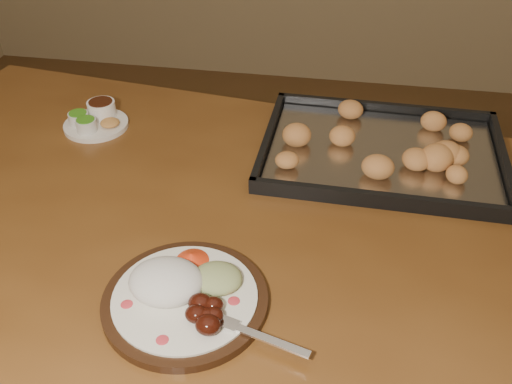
# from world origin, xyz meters

# --- Properties ---
(dining_table) EXTENTS (1.60, 1.08, 0.75)m
(dining_table) POSITION_xyz_m (-0.17, -0.16, 0.65)
(dining_table) COLOR brown
(dining_table) RESTS_ON ground
(dinner_plate) EXTENTS (0.32, 0.25, 0.06)m
(dinner_plate) POSITION_xyz_m (-0.16, -0.36, 0.77)
(dinner_plate) COLOR black
(dinner_plate) RESTS_ON dining_table
(condiment_saucer) EXTENTS (0.14, 0.14, 0.05)m
(condiment_saucer) POSITION_xyz_m (-0.50, 0.11, 0.77)
(condiment_saucer) COLOR silver
(condiment_saucer) RESTS_ON dining_table
(baking_tray) EXTENTS (0.50, 0.37, 0.05)m
(baking_tray) POSITION_xyz_m (0.14, 0.10, 0.77)
(baking_tray) COLOR black
(baking_tray) RESTS_ON dining_table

